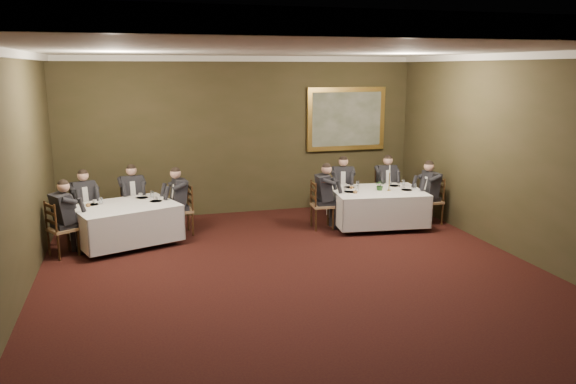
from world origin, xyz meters
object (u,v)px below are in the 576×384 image
chair_main_backleft (342,203)px  chair_sec_endright (182,220)px  table_main (377,205)px  diner_sec_endleft (62,228)px  chair_main_backright (385,201)px  diner_main_endright (431,200)px  chair_main_endright (430,210)px  diner_main_endleft (322,204)px  candlestick (389,181)px  chair_sec_endleft (63,240)px  chair_sec_backleft (85,223)px  painting (346,119)px  diner_main_backleft (342,193)px  chair_sec_backright (133,215)px  chair_main_endleft (322,215)px  diner_sec_backright (133,205)px  diner_main_backright (386,192)px  diner_sec_endright (181,209)px  diner_sec_backleft (85,212)px  centerpiece (380,185)px  table_second (126,221)px

chair_main_backleft → chair_sec_endright: 3.63m
table_main → diner_sec_endleft: (-6.11, -0.27, 0.06)m
chair_main_backright → diner_main_endright: (0.55, -1.03, 0.23)m
chair_main_endright → diner_sec_endleft: diner_sec_endleft is taller
diner_main_endleft → candlestick: diner_main_endleft is taller
chair_sec_endleft → chair_sec_backleft: bearing=133.5°
candlestick → chair_main_backleft: bearing=118.5°
chair_main_backright → painting: painting is taller
diner_main_backleft → chair_sec_backright: bearing=15.6°
painting → chair_sec_backleft: bearing=-169.9°
chair_main_endleft → diner_sec_backright: bearing=-101.0°
diner_sec_backright → chair_sec_backleft: bearing=11.0°
chair_sec_backleft → diner_sec_backright: 0.99m
diner_main_backright → chair_sec_endleft: bearing=17.3°
diner_main_endright → diner_sec_endright: size_ratio=1.00×
diner_main_backright → chair_main_endleft: (-1.78, -0.75, -0.23)m
chair_main_backleft → chair_main_backright: same height
diner_sec_backleft → centerpiece: (5.87, -0.81, 0.37)m
chair_main_backright → chair_main_endright: 1.18m
painting → diner_sec_endright: bearing=-161.3°
diner_main_endleft → painting: 2.60m
chair_main_backright → chair_sec_backright: bearing=4.9°
diner_sec_backleft → diner_sec_backright: (0.91, 0.33, 0.00)m
diner_main_endleft → chair_sec_endleft: (-4.96, -0.42, -0.23)m
painting → diner_sec_backright: bearing=-171.7°
table_main → chair_main_backright: bearing=55.7°
diner_main_endright → chair_sec_endleft: diner_main_endright is taller
chair_sec_endleft → diner_sec_endleft: (0.01, 0.01, 0.23)m
chair_main_endright → diner_sec_backright: 6.22m
table_second → diner_main_backright: 5.71m
diner_main_endleft → diner_sec_endright: size_ratio=1.00×
candlestick → painting: size_ratio=0.29×
chair_sec_backleft → painting: (5.82, 1.04, 1.79)m
chair_sec_backleft → chair_sec_backright: bearing=179.3°
chair_sec_backright → diner_sec_endleft: (-1.20, -1.42, 0.23)m
chair_main_endright → diner_sec_backleft: 7.06m
diner_main_backleft → chair_main_backright: size_ratio=1.35×
diner_main_backleft → diner_sec_endright: bearing=25.4°
table_second → diner_main_backright: diner_main_backright is taller
diner_main_backleft → diner_main_backright: 1.00m
chair_sec_backright → diner_sec_endright: (0.92, -0.65, 0.23)m
table_second → diner_sec_endright: size_ratio=1.61×
table_main → diner_sec_backright: bearing=167.0°
chair_sec_endleft → candlestick: bearing=60.5°
painting → diner_sec_endleft: bearing=-160.8°
chair_main_backleft → diner_main_backright: size_ratio=0.74×
diner_main_endright → diner_sec_backleft: (-6.98, 0.94, 0.00)m
table_second → chair_sec_backright: 1.06m
diner_main_endleft → diner_sec_backright: same height
chair_main_backright → diner_sec_backright: bearing=5.0°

